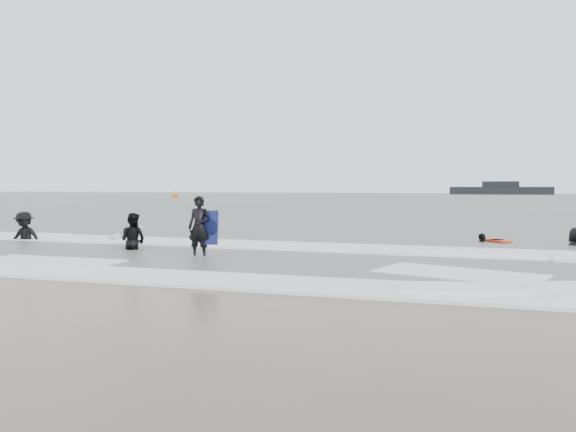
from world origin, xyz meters
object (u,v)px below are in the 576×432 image
(surfer_centre, at_px, (199,258))
(surfer_wading, at_px, (133,251))
(vessel_horizon, at_px, (500,190))
(surfer_breaker, at_px, (25,242))
(surfer_right_near, at_px, (482,243))
(buoy, at_px, (175,195))

(surfer_centre, xyz_separation_m, surfer_wading, (-2.74, 0.85, 0.00))
(surfer_centre, bearing_deg, vessel_horizon, 81.08)
(surfer_centre, height_order, surfer_breaker, surfer_breaker)
(surfer_centre, bearing_deg, surfer_breaker, 162.11)
(surfer_centre, bearing_deg, surfer_right_near, 38.34)
(surfer_breaker, xyz_separation_m, vessel_horizon, (20.89, 133.61, 1.23))
(surfer_centre, bearing_deg, surfer_wading, 159.27)
(surfer_breaker, bearing_deg, surfer_wading, -21.92)
(surfer_centre, distance_m, surfer_right_near, 10.15)
(surfer_right_near, bearing_deg, surfer_centre, -8.84)
(surfer_centre, xyz_separation_m, buoy, (-43.97, 74.61, 0.42))
(surfer_wading, bearing_deg, surfer_centre, 163.14)
(surfer_right_near, distance_m, vessel_horizon, 129.03)
(surfer_breaker, height_order, vessel_horizon, vessel_horizon)
(buoy, bearing_deg, vessel_horizon, 47.13)
(surfer_wading, height_order, surfer_breaker, surfer_breaker)
(surfer_breaker, xyz_separation_m, surfer_right_near, (15.71, 4.69, 0.00))
(surfer_right_near, distance_m, buoy, 85.18)
(surfer_wading, bearing_deg, vessel_horizon, -96.23)
(surfer_right_near, bearing_deg, buoy, -103.52)
(surfer_right_near, height_order, buoy, buoy)
(surfer_right_near, xyz_separation_m, buoy, (-51.53, 67.83, 0.42))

